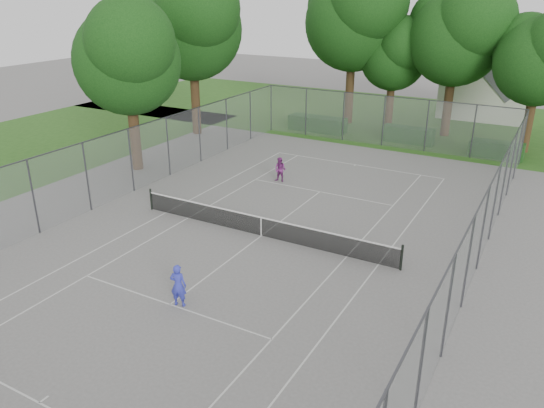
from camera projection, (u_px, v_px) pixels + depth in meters
The scene contains 17 objects.
ground at pixel (261, 236), 23.86m from camera, with size 120.00×120.00×0.00m, color slate.
grass_far at pixel (415, 120), 44.89m from camera, with size 60.00×20.00×0.00m, color #254F16.
court_markings at pixel (261, 236), 23.86m from camera, with size 11.03×23.83×0.01m.
tennis_net at pixel (261, 226), 23.67m from camera, with size 12.87×0.10×1.10m.
perimeter_fence at pixel (261, 199), 23.18m from camera, with size 18.08×34.08×3.52m.
tree_far_left at pixel (355, 14), 40.69m from camera, with size 8.63×7.88×12.40m.
tree_far_midleft at pixel (395, 51), 40.63m from camera, with size 5.95×5.43×8.55m.
tree_far_midright at pixel (458, 31), 37.26m from camera, with size 7.67×7.00×11.02m.
tree_far_right at pixel (542, 54), 33.68m from camera, with size 6.54×5.97×9.41m.
tree_side_back at pixel (192, 20), 37.62m from camera, with size 8.33×7.60×11.97m.
tree_side_front at pixel (127, 53), 30.08m from camera, with size 7.04×6.43×10.13m.
hedge_left at pixel (317, 124), 41.23m from camera, with size 4.50×1.35×1.13m, color #174014.
hedge_mid at pixel (408, 135), 38.10m from camera, with size 3.61×1.03×1.14m, color #174014.
hedge_right at pixel (496, 150), 34.84m from camera, with size 3.38×1.24×1.01m, color #174014.
house at pixel (490, 74), 44.76m from camera, with size 7.22×5.59×8.98m.
girl_player at pixel (178, 285), 18.36m from camera, with size 0.58×0.38×1.60m, color #3137B9.
woman_player at pixel (280, 170), 30.31m from camera, with size 0.70×0.54×1.44m, color #71256B.
Camera 1 is at (10.91, -18.59, 10.35)m, focal length 35.00 mm.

